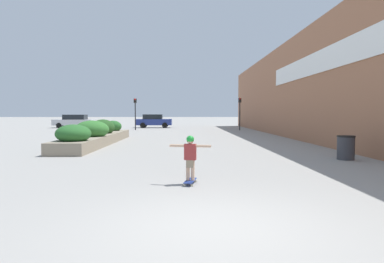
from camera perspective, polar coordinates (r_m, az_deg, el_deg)
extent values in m
plane|color=gray|center=(5.49, 4.05, -15.58)|extent=(300.00, 300.00, 0.00)
cube|color=#9E6647|center=(24.25, 17.18, 6.97)|extent=(0.60, 48.20, 6.91)
cube|color=white|center=(15.12, 28.18, 13.27)|extent=(0.06, 28.25, 1.20)
cube|color=gray|center=(20.19, -15.39, -1.25)|extent=(1.61, 11.48, 0.54)
ellipsoid|color=#286028|center=(15.96, -19.17, -0.35)|extent=(1.54, 1.61, 0.83)
ellipsoid|color=#33702D|center=(18.72, -16.34, 0.32)|extent=(1.78, 1.62, 0.95)
ellipsoid|color=#234C1E|center=(21.47, -14.65, 0.69)|extent=(1.43, 1.65, 0.96)
ellipsoid|color=#286028|center=(24.36, -13.03, 0.84)|extent=(1.19, 0.96, 0.80)
cube|color=navy|center=(8.56, -0.29, -8.17)|extent=(0.35, 0.76, 0.01)
cylinder|color=beige|center=(8.83, -0.56, -8.20)|extent=(0.07, 0.07, 0.06)
cylinder|color=beige|center=(8.80, 0.60, -8.24)|extent=(0.07, 0.07, 0.06)
cylinder|color=beige|center=(8.34, -1.24, -8.87)|extent=(0.07, 0.07, 0.06)
cylinder|color=beige|center=(8.31, -0.01, -8.92)|extent=(0.07, 0.07, 0.06)
cylinder|color=tan|center=(8.52, -0.70, -6.44)|extent=(0.11, 0.11, 0.51)
cylinder|color=tan|center=(8.50, 0.11, -6.46)|extent=(0.11, 0.11, 0.51)
cube|color=gray|center=(8.49, -0.30, -5.37)|extent=(0.21, 0.18, 0.18)
cube|color=maroon|center=(8.45, -0.30, -3.42)|extent=(0.31, 0.20, 0.40)
cylinder|color=tan|center=(8.50, -2.49, -2.36)|extent=(0.38, 0.14, 0.07)
cylinder|color=tan|center=(8.38, 1.93, -2.44)|extent=(0.38, 0.14, 0.07)
sphere|color=tan|center=(8.42, -0.30, -1.52)|extent=(0.17, 0.17, 0.17)
sphere|color=green|center=(8.42, -0.30, -1.33)|extent=(0.19, 0.19, 0.19)
cylinder|color=#38383D|center=(14.15, 24.26, -2.57)|extent=(0.63, 0.63, 0.86)
cylinder|color=black|center=(14.12, 24.30, -0.73)|extent=(0.66, 0.66, 0.05)
cube|color=#BCBCC1|center=(43.40, -19.11, 1.45)|extent=(4.64, 1.87, 0.69)
cube|color=black|center=(43.33, -18.89, 2.29)|extent=(2.55, 1.64, 0.58)
cylinder|color=black|center=(43.05, -21.29, 0.94)|extent=(0.61, 0.22, 0.61)
cylinder|color=black|center=(44.71, -20.50, 1.02)|extent=(0.61, 0.22, 0.61)
cylinder|color=black|center=(42.14, -17.62, 0.96)|extent=(0.61, 0.22, 0.61)
cylinder|color=black|center=(43.84, -16.96, 1.05)|extent=(0.61, 0.22, 0.61)
cube|color=navy|center=(41.37, -6.29, 1.57)|extent=(4.18, 1.74, 0.72)
cube|color=black|center=(41.37, -6.53, 2.46)|extent=(2.30, 1.53, 0.56)
cylinder|color=black|center=(42.11, -4.43, 1.12)|extent=(0.64, 0.22, 0.64)
cylinder|color=black|center=(40.46, -4.57, 1.04)|extent=(0.64, 0.22, 0.64)
cylinder|color=black|center=(42.34, -7.93, 1.11)|extent=(0.64, 0.22, 0.64)
cylinder|color=black|center=(40.70, -8.21, 1.03)|extent=(0.64, 0.22, 0.64)
cylinder|color=black|center=(36.02, -9.43, 2.48)|extent=(0.11, 0.11, 2.81)
cube|color=black|center=(36.04, -9.45, 5.07)|extent=(0.28, 0.20, 0.45)
sphere|color=red|center=(35.92, -9.48, 5.32)|extent=(0.15, 0.15, 0.15)
sphere|color=#2D2823|center=(35.92, -9.48, 5.08)|extent=(0.15, 0.15, 0.15)
sphere|color=#2D2823|center=(35.91, -9.48, 4.84)|extent=(0.15, 0.15, 0.15)
cylinder|color=black|center=(35.52, 7.96, 2.52)|extent=(0.11, 0.11, 2.85)
cube|color=black|center=(35.55, 7.98, 5.18)|extent=(0.28, 0.20, 0.45)
sphere|color=red|center=(35.43, 8.01, 5.43)|extent=(0.15, 0.15, 0.15)
sphere|color=#2D2823|center=(35.43, 8.01, 5.18)|extent=(0.15, 0.15, 0.15)
sphere|color=#2D2823|center=(35.42, 8.01, 4.94)|extent=(0.15, 0.15, 0.15)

